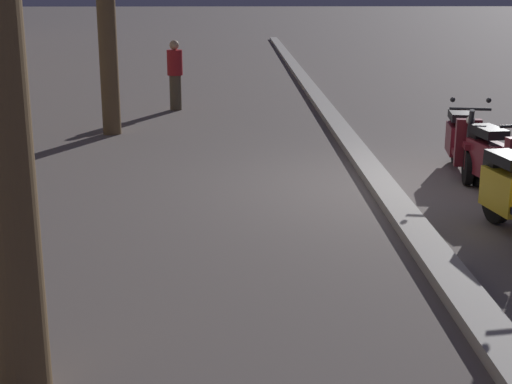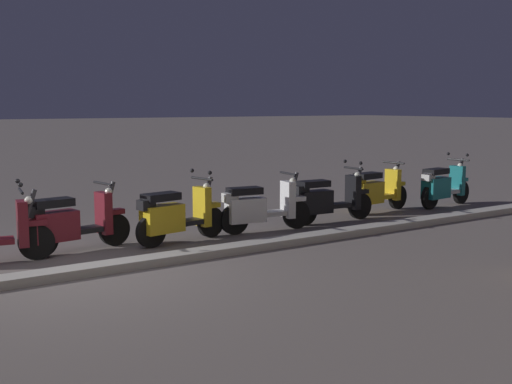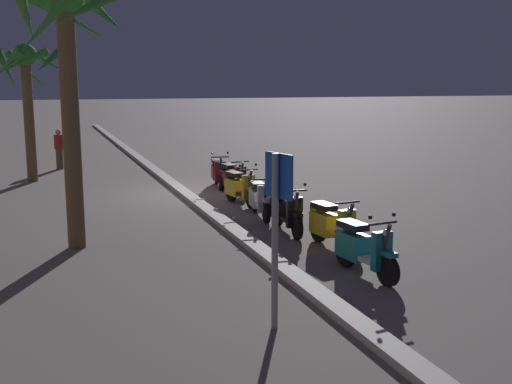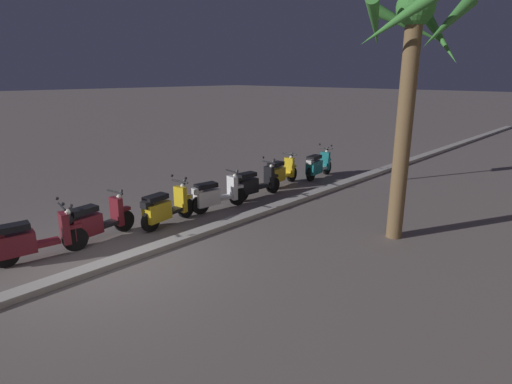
% 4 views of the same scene
% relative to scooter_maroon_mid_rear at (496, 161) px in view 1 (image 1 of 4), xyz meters
% --- Properties ---
extents(ground_plane, '(200.00, 200.00, 0.00)m').
position_rel_scooter_maroon_mid_rear_xyz_m(ground_plane, '(0.34, 1.23, -0.46)').
color(ground_plane, slate).
extents(curb_strip, '(60.00, 0.36, 0.12)m').
position_rel_scooter_maroon_mid_rear_xyz_m(curb_strip, '(0.34, 1.41, -0.40)').
color(curb_strip, '#BCB7AD').
rests_on(curb_strip, ground).
extents(scooter_maroon_mid_rear, '(1.73, 0.59, 1.04)m').
position_rel_scooter_maroon_mid_rear_xyz_m(scooter_maroon_mid_rear, '(0.00, 0.00, 0.00)').
color(scooter_maroon_mid_rear, black).
rests_on(scooter_maroon_mid_rear, ground).
extents(scooter_maroon_mid_centre, '(1.82, 0.64, 1.17)m').
position_rel_scooter_maroon_mid_rear_xyz_m(scooter_maroon_mid_centre, '(1.36, 0.05, -0.01)').
color(scooter_maroon_mid_centre, black).
rests_on(scooter_maroon_mid_centre, ground).
extents(pedestrian_window_shopping, '(0.34, 0.34, 1.52)m').
position_rel_scooter_maroon_mid_rear_xyz_m(pedestrian_window_shopping, '(7.18, 4.70, 0.34)').
color(pedestrian_window_shopping, brown).
rests_on(pedestrian_window_shopping, ground).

